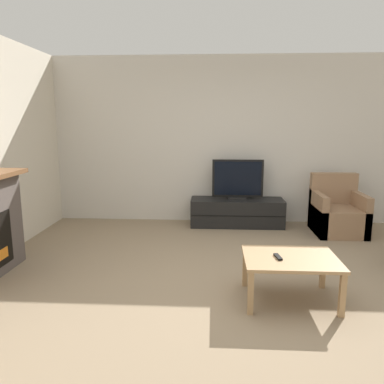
# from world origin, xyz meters

# --- Properties ---
(ground_plane) EXTENTS (24.00, 24.00, 0.00)m
(ground_plane) POSITION_xyz_m (0.00, 0.00, 0.00)
(ground_plane) COLOR #89755B
(wall_back) EXTENTS (12.00, 0.06, 2.70)m
(wall_back) POSITION_xyz_m (0.00, 2.75, 1.35)
(wall_back) COLOR beige
(wall_back) RESTS_ON ground
(tv_stand) EXTENTS (1.47, 0.50, 0.43)m
(tv_stand) POSITION_xyz_m (0.12, 2.44, 0.22)
(tv_stand) COLOR black
(tv_stand) RESTS_ON ground
(tv) EXTENTS (0.81, 0.18, 0.63)m
(tv) POSITION_xyz_m (0.12, 2.43, 0.73)
(tv) COLOR black
(tv) RESTS_ON tv_stand
(armchair) EXTENTS (0.70, 0.76, 0.87)m
(armchair) POSITION_xyz_m (1.61, 2.13, 0.29)
(armchair) COLOR #937051
(armchair) RESTS_ON ground
(coffee_table) EXTENTS (0.86, 0.66, 0.43)m
(coffee_table) POSITION_xyz_m (0.46, -0.12, 0.37)
(coffee_table) COLOR #A37F56
(coffee_table) RESTS_ON ground
(remote) EXTENTS (0.06, 0.15, 0.02)m
(remote) POSITION_xyz_m (0.34, -0.15, 0.44)
(remote) COLOR black
(remote) RESTS_ON coffee_table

